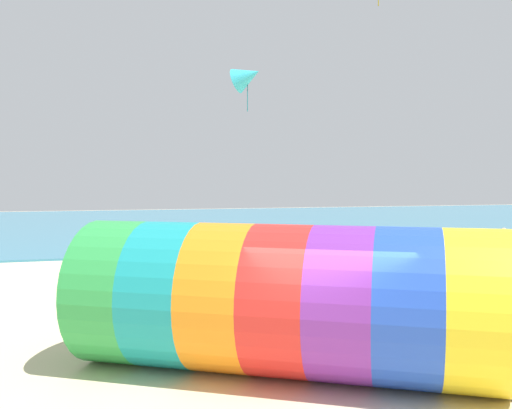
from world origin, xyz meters
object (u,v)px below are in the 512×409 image
at_px(giant_inflatable_tube, 285,300).
at_px(bystander_mid_beach, 504,249).
at_px(bystander_near_water, 279,272).
at_px(kite_cyan_delta, 247,76).

bearing_deg(giant_inflatable_tube, bystander_mid_beach, 37.07).
xyz_separation_m(giant_inflatable_tube, bystander_near_water, (2.05, 6.89, -0.64)).
xyz_separation_m(giant_inflatable_tube, bystander_mid_beach, (12.30, 9.29, -0.54)).
distance_m(giant_inflatable_tube, kite_cyan_delta, 10.97).
xyz_separation_m(kite_cyan_delta, bystander_near_water, (0.42, -2.27, -6.45)).
distance_m(bystander_near_water, bystander_mid_beach, 10.52).
relative_size(bystander_near_water, bystander_mid_beach, 0.90).
distance_m(kite_cyan_delta, bystander_near_water, 6.86).
bearing_deg(bystander_mid_beach, bystander_near_water, -166.81).
bearing_deg(giant_inflatable_tube, bystander_near_water, 73.40).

